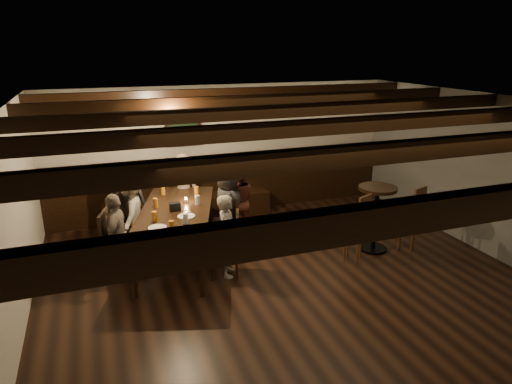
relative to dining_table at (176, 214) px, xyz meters
name	(u,v)px	position (x,y,z in m)	size (l,w,h in m)	color
room	(231,176)	(1.01, 0.58, 0.32)	(7.00, 7.00, 7.00)	black
dining_table	(176,214)	(0.00, 0.00, 0.00)	(1.58, 2.37, 0.82)	black
chair_left_near	(135,232)	(-0.55, 0.64, -0.46)	(0.55, 0.55, 0.96)	black
chair_left_far	(121,257)	(-0.82, -0.22, -0.46)	(0.55, 0.55, 0.97)	black
chair_right_near	(227,232)	(0.82, 0.22, -0.48)	(0.50, 0.50, 0.87)	black
chair_right_far	(226,256)	(0.55, -0.64, -0.47)	(0.52, 0.52, 0.91)	black
person_bench_left	(127,201)	(-0.59, 1.13, -0.11)	(0.63, 0.41, 1.29)	#262729
person_bench_centre	(184,194)	(0.31, 1.00, -0.05)	(0.51, 0.34, 1.41)	gray
person_bench_right	(238,201)	(1.13, 0.59, -0.13)	(0.60, 0.47, 1.24)	brown
person_left_near	(131,213)	(-0.58, 0.65, -0.14)	(0.79, 0.46, 1.23)	#A69C8C
person_left_far	(117,236)	(-0.85, -0.21, -0.14)	(0.71, 0.30, 1.22)	gray
person_right_near	(228,207)	(0.85, 0.21, -0.08)	(0.66, 0.43, 1.35)	#272628
person_right_far	(228,236)	(0.58, -0.65, -0.16)	(0.43, 0.28, 1.17)	gray
pint_a	(163,190)	(-0.06, 0.75, 0.14)	(0.07, 0.07, 0.14)	#BF7219
pint_b	(196,191)	(0.43, 0.55, 0.14)	(0.07, 0.07, 0.14)	#BF7219
pint_c	(155,203)	(-0.26, 0.18, 0.14)	(0.07, 0.07, 0.14)	#BF7219
pint_d	(197,200)	(0.35, 0.10, 0.14)	(0.07, 0.07, 0.14)	silver
pint_e	(155,216)	(-0.34, -0.36, 0.14)	(0.07, 0.07, 0.14)	#BF7219
pint_f	(186,219)	(0.03, -0.58, 0.14)	(0.07, 0.07, 0.14)	silver
pint_g	(172,226)	(-0.19, -0.78, 0.14)	(0.07, 0.07, 0.14)	#BF7219
plate_near	(157,228)	(-0.35, -0.62, 0.07)	(0.24, 0.24, 0.01)	white
plate_far	(186,216)	(0.08, -0.34, 0.07)	(0.24, 0.24, 0.01)	white
condiment_caddy	(175,207)	(-0.01, -0.05, 0.13)	(0.15, 0.10, 0.12)	black
candle	(186,201)	(0.20, 0.25, 0.09)	(0.05, 0.05, 0.05)	beige
high_top_table	(376,209)	(2.96, -0.65, -0.07)	(0.58, 0.58, 1.04)	black
bar_stool_left	(354,236)	(2.46, -0.86, -0.36)	(0.37, 0.38, 1.05)	#3E2713
bar_stool_right	(408,226)	(3.46, -0.81, -0.36)	(0.36, 0.37, 1.05)	#3E2713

